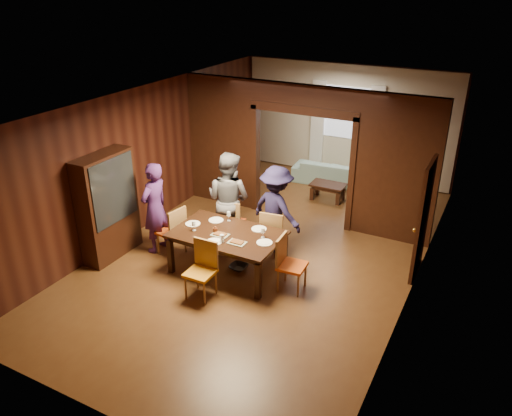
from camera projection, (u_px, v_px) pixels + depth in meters
The scene contains 32 objects.
floor at pixel (268, 250), 9.67m from camera, with size 9.00×9.00×0.00m, color #563118.
ceiling at pixel (269, 101), 8.44m from camera, with size 5.50×9.00×0.02m, color silver.
room_walls at pixel (308, 148), 10.54m from camera, with size 5.52×9.01×2.90m.
person_purple at pixel (155, 208), 9.32m from camera, with size 0.64×0.42×1.77m, color #472162.
person_grey at pixel (229, 199), 9.55m from camera, with size 0.91×0.71×1.88m, color #53545B.
person_navy at pixel (276, 209), 9.34m from camera, with size 1.10×0.63×1.70m, color #1B1638.
sofa at pixel (332, 172), 12.67m from camera, with size 1.96×0.77×0.57m, color #91BDBD.
serving_bowl at pixel (238, 230), 8.69m from camera, with size 0.32×0.32×0.08m, color black.
dining_table at pixel (228, 252), 8.83m from camera, with size 1.90×1.18×0.76m, color black.
coffee_table at pixel (328, 192), 11.75m from camera, with size 0.80×0.50×0.40m, color black.
chair_left at pixel (171, 230), 9.36m from camera, with size 0.44×0.44×0.97m, color #BF4512, non-canonical shape.
chair_right at pixel (292, 264), 8.26m from camera, with size 0.44×0.44×0.97m, color #D25113, non-canonical shape.
chair_far_l at pixel (232, 221), 9.70m from camera, with size 0.44×0.44×0.97m, color #C23E12, non-canonical shape.
chair_far_r at pixel (274, 233), 9.26m from camera, with size 0.44×0.44×0.97m, color orange, non-canonical shape.
chair_near at pixel (200, 271), 8.06m from camera, with size 0.44×0.44×0.97m, color orange, non-canonical shape.
hutch at pixel (108, 206), 9.10m from camera, with size 0.40×1.20×2.00m, color black.
door_right at pixel (423, 220), 8.49m from camera, with size 0.06×0.90×2.10m, color black.
window_far at pixel (347, 113), 12.51m from camera, with size 1.20×0.03×1.30m, color silver.
curtain_left at pixel (317, 127), 12.99m from camera, with size 0.35×0.06×2.40m, color white.
curtain_right at pixel (374, 134), 12.36m from camera, with size 0.35×0.06×2.40m, color white.
plate_left at pixel (193, 224), 8.99m from camera, with size 0.27×0.27×0.01m, color white.
plate_far_l at pixel (216, 220), 9.12m from camera, with size 0.27×0.27×0.01m, color silver.
plate_far_r at pixel (259, 229), 8.80m from camera, with size 0.27×0.27×0.01m, color silver.
plate_right at pixel (264, 243), 8.35m from camera, with size 0.27×0.27×0.01m, color white.
plate_near at pixel (214, 242), 8.38m from camera, with size 0.27×0.27×0.01m, color white.
platter_a at pixel (220, 234), 8.59m from camera, with size 0.30×0.20×0.04m, color gray.
platter_b at pixel (237, 242), 8.34m from camera, with size 0.30×0.20×0.04m, color gray.
wineglass_left at pixel (194, 226), 8.73m from camera, with size 0.08×0.08×0.18m, color white, non-canonical shape.
wineglass_far at pixel (229, 216), 9.08m from camera, with size 0.08×0.08×0.18m, color silver, non-canonical shape.
wineglass_right at pixel (263, 233), 8.49m from camera, with size 0.08×0.08×0.18m, color silver, non-canonical shape.
tumbler at pixel (222, 238), 8.35m from camera, with size 0.07×0.07×0.14m, color silver.
condiment_jar at pixel (215, 230), 8.67m from camera, with size 0.08×0.08×0.11m, color #4D2412, non-canonical shape.
Camera 1 is at (3.70, -7.56, 4.83)m, focal length 35.00 mm.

